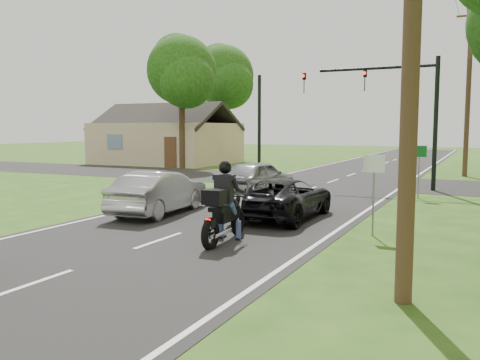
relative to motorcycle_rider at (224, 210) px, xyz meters
name	(u,v)px	position (x,y,z in m)	size (l,w,h in m)	color
ground	(159,241)	(-1.56, -0.54, -0.81)	(140.00, 140.00, 0.00)	#254C15
road	(295,194)	(-1.56, 9.46, -0.80)	(8.00, 100.00, 0.01)	black
cross_road	(333,181)	(-1.56, 15.46, -0.80)	(60.00, 7.00, 0.01)	black
motorcycle_rider	(224,210)	(0.00, 0.00, 0.00)	(0.68, 2.39, 2.06)	black
dark_suv	(284,198)	(0.10, 3.88, -0.17)	(2.09, 4.52, 1.26)	black
silver_sedan	(159,192)	(-3.87, 2.81, -0.09)	(1.49, 4.28, 1.41)	#A2A2A7
silver_suv	(257,178)	(-2.84, 8.40, -0.06)	(1.75, 4.35, 1.48)	gray
traffic_signal	(394,99)	(1.78, 13.46, 3.33)	(6.38, 0.44, 6.00)	black
signal_pole_far	(259,125)	(-6.76, 17.46, 2.19)	(0.20, 0.20, 6.00)	black
utility_pole_far	(468,89)	(4.64, 21.46, 4.27)	(1.60, 0.28, 10.00)	brown
sign_white	(374,175)	(3.14, 2.44, 0.79)	(0.55, 0.07, 2.12)	slate
sign_green	(419,159)	(3.34, 10.44, 0.79)	(0.55, 0.07, 2.12)	slate
tree_left_near	(183,74)	(-13.29, 19.25, 5.73)	(5.12, 4.96, 9.22)	#332316
tree_left_far	(225,79)	(-15.25, 29.22, 6.33)	(5.76, 5.58, 10.14)	#332316
house	(167,141)	(-17.56, 23.46, 0.96)	(10.20, 8.00, 4.84)	tan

